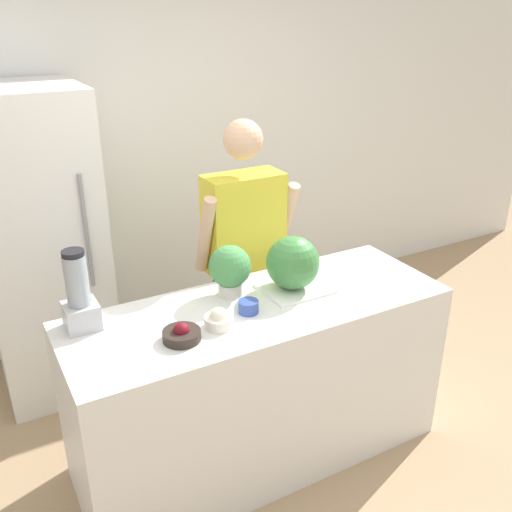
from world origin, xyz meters
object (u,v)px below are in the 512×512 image
Objects in this scene: watermelon at (293,263)px; refrigerator at (41,246)px; blender at (79,297)px; potted_plant at (230,269)px; bowl_small_blue at (248,307)px; person at (244,260)px; bowl_cream at (219,320)px; bowl_cherries at (182,334)px.

refrigerator is at bearing 131.24° from watermelon.
blender is at bearing 172.26° from watermelon.
blender reaches higher than potted_plant.
refrigerator is 1.47m from bowl_small_blue.
refrigerator is 1.10× the size of person.
potted_plant is at bearing -125.28° from person.
person is at bearing 89.42° from watermelon.
watermelon is 2.06× the size of bowl_cream.
watermelon is 1.62× the size of bowl_cherries.
blender is (-1.04, -0.40, 0.21)m from person.
person is 0.72m from bowl_small_blue.
person reaches higher than potted_plant.
person reaches higher than watermelon.
watermelon is 1.04m from blender.
bowl_cherries is at bearing -75.30° from refrigerator.
refrigerator reaches higher than blender.
person is 0.57m from watermelon.
watermelon is at bearing -18.00° from potted_plant.
bowl_cream is (-0.50, -0.69, 0.09)m from person.
bowl_cream is (0.55, -1.34, 0.02)m from refrigerator.
blender reaches higher than watermelon.
person is (1.04, -0.64, -0.07)m from refrigerator.
refrigerator is 1.58m from watermelon.
bowl_cream is at bearing -125.58° from person.
bowl_small_blue is at bearing 11.24° from bowl_cherries.
watermelon is at bearing -48.76° from refrigerator.
watermelon is at bearing -90.58° from person.
blender reaches higher than bowl_cherries.
bowl_cherries is 0.44× the size of blender.
refrigerator is 1.40m from bowl_cherries.
person reaches higher than bowl_cream.
person is 0.86m from bowl_cream.
watermelon reaches higher than bowl_cream.
person is 0.99m from bowl_cherries.
bowl_cherries is at bearing -41.86° from blender.
refrigerator is at bearing 104.70° from bowl_cherries.
blender is (-0.72, 0.24, 0.12)m from bowl_small_blue.
bowl_cherries is 1.73× the size of bowl_small_blue.
potted_plant is at bearing 36.25° from bowl_cherries.
potted_plant is at bearing 88.55° from bowl_small_blue.
person reaches higher than bowl_cherries.
refrigerator reaches higher than potted_plant.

